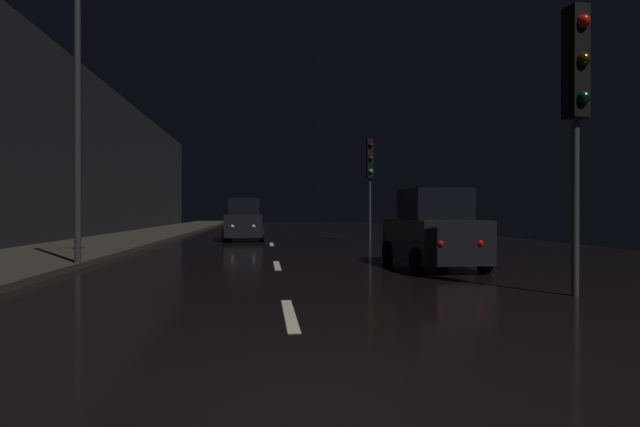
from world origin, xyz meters
TOP-DOWN VIEW (x-y plane):
  - ground at (0.00, 24.50)m, footprint 26.62×84.00m
  - sidewalk_left at (-7.11, 24.50)m, footprint 4.40×84.00m
  - building_facade_left at (-9.71, 21.00)m, footprint 0.80×63.00m
  - lane_centerline at (0.00, 10.12)m, footprint 0.16×17.18m
  - traffic_light_far_right at (4.81, 19.99)m, footprint 0.31×0.46m
  - traffic_light_near_right at (4.91, 3.98)m, footprint 0.34×0.47m
  - streetlamp_overhead at (-4.59, 9.24)m, footprint 1.70×0.44m
  - car_approaching_headlights at (-1.29, 21.28)m, footprint 1.93×4.18m
  - car_parked_right_near at (4.01, 8.67)m, footprint 1.85×4.00m

SIDE VIEW (x-z plane):
  - ground at x=0.00m, z-range -0.02..0.00m
  - lane_centerline at x=0.00m, z-range 0.00..0.01m
  - sidewalk_left at x=-7.11m, z-range 0.00..0.15m
  - car_parked_right_near at x=4.01m, z-range -0.09..1.93m
  - car_approaching_headlights at x=-1.29m, z-range -0.09..2.02m
  - traffic_light_near_right at x=4.91m, z-range 1.12..6.04m
  - traffic_light_far_right at x=4.81m, z-range 1.14..6.11m
  - building_facade_left at x=-9.71m, z-range 0.00..8.78m
  - streetlamp_overhead at x=-4.59m, z-range 1.24..9.48m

